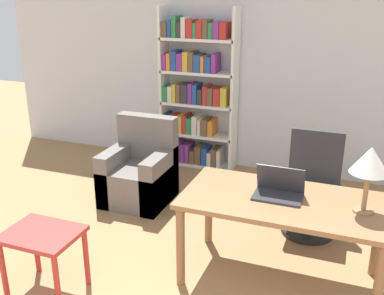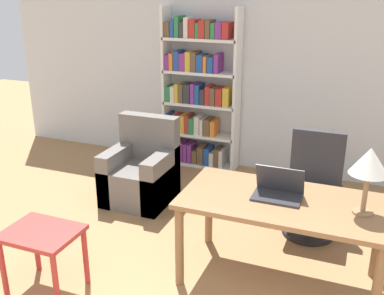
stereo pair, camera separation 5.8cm
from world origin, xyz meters
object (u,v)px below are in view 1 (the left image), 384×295
Objects in this scene: table_lamp at (370,162)px; side_table_blue at (43,243)px; office_chair at (312,188)px; armchair at (140,174)px; laptop at (279,190)px; desk at (283,210)px; bookshelf at (195,95)px.

table_lamp is 0.89× the size of side_table_blue.
office_chair is 1.76× the size of side_table_blue.
office_chair is at bearing 0.29° from armchair.
laptop is 0.75× the size of table_lamp.
laptop reaches higher than desk.
office_chair is 0.48× the size of bookshelf.
table_lamp is at bearing 19.53° from side_table_blue.
office_chair reaches higher than side_table_blue.
table_lamp is (0.63, -0.03, 0.34)m from laptop.
desk reaches higher than side_table_blue.
armchair is at bearing 91.90° from side_table_blue.
laptop is at bearing -54.82° from bookshelf.
bookshelf is (0.20, 1.23, 0.65)m from armchair.
office_chair is 1.06× the size of armchair.
bookshelf reaches higher than laptop.
office_chair reaches higher than laptop.
bookshelf is (-2.12, 2.15, -0.17)m from table_lamp.
side_table_blue is at bearing -160.47° from table_lamp.
laptop is 2.60m from bookshelf.
side_table_blue is 0.27× the size of bookshelf.
bookshelf is at bearing 125.69° from desk.
table_lamp is 1.23m from office_chair.
side_table_blue is (-2.26, -0.80, -0.69)m from table_lamp.
desk is at bearing -27.75° from armchair.
laptop is 0.71m from table_lamp.
laptop is at bearing -27.63° from armchair.
side_table_blue is (-1.63, -0.84, -0.35)m from laptop.
desk is 1.70× the size of armchair.
desk is 0.76m from table_lamp.
laptop is at bearing 148.35° from desk.
armchair is (-2.32, 0.92, -0.82)m from table_lamp.
table_lamp is 0.54× the size of armchair.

